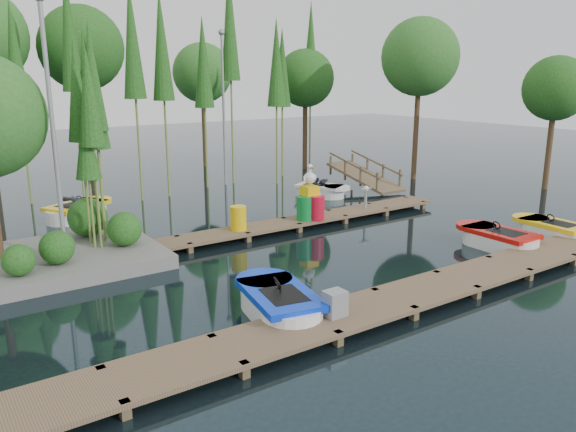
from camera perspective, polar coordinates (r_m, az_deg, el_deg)
ground_plane at (r=16.49m, az=-0.45°, el=-4.30°), size 90.00×90.00×0.00m
near_dock at (r=13.15m, az=10.70°, el=-8.40°), size 18.00×1.50×0.50m
far_dock at (r=18.95m, az=-2.17°, el=-1.12°), size 15.00×1.20×0.50m
island at (r=16.56m, az=-25.84°, el=5.68°), size 6.20×4.20×6.75m
tree_screen at (r=24.51m, az=-19.29°, el=15.51°), size 34.42×18.53×10.31m
lamp_island at (r=15.83m, az=-22.92°, el=9.58°), size 0.30×0.30×7.25m
lamp_rear at (r=27.15m, az=-6.60°, el=12.07°), size 0.30×0.30×7.25m
ramp at (r=26.74m, az=7.79°, el=4.08°), size 1.50×3.94×1.49m
boat_blue at (r=12.57m, az=-0.93°, el=-8.97°), size 1.86×3.14×0.99m
boat_red at (r=18.54m, az=20.54°, el=-2.26°), size 1.25×2.74×0.92m
boat_yellow_near at (r=20.34m, az=25.22°, el=-1.34°), size 1.25×2.65×0.88m
boat_yellow_far at (r=22.25m, az=-20.55°, el=0.47°), size 3.05×2.44×1.40m
boat_white_far at (r=24.72m, az=3.32°, el=2.59°), size 2.21×2.74×1.19m
utility_cabinet at (r=11.93m, az=4.78°, el=-8.84°), size 0.45×0.38×0.55m
yellow_barrel at (r=18.29m, az=-5.07°, el=-0.21°), size 0.53×0.53×0.79m
drum_cluster at (r=19.63m, az=2.35°, el=1.35°), size 1.12×1.03×1.93m
seagull_post at (r=21.43m, az=7.92°, el=2.33°), size 0.53×0.29×0.85m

